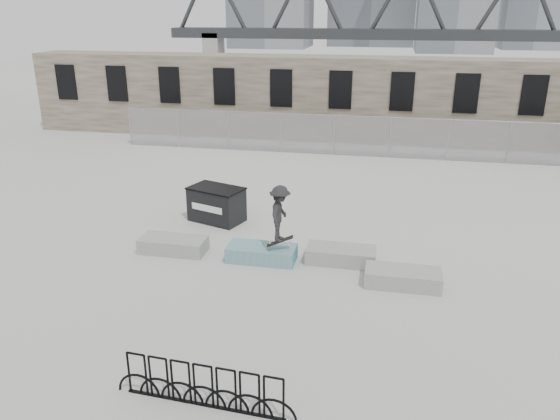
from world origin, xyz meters
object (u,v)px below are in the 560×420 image
object	(u,v)px
planter_center_left	(262,253)
planter_offset	(403,277)
dumpster	(217,204)
skateboarder	(280,214)
planter_far_left	(173,244)
bike_rack	(203,386)
planter_center_right	(341,254)

from	to	relation	value
planter_center_left	planter_offset	distance (m)	4.12
dumpster	skateboarder	size ratio (longest dim) A/B	1.15
planter_far_left	planter_offset	xyz separation A→B (m)	(6.82, -0.81, 0.00)
planter_offset	dumpster	bearing A→B (deg)	150.60
dumpster	planter_center_left	bearing A→B (deg)	-32.10
bike_rack	skateboarder	bearing A→B (deg)	88.17
planter_center_left	planter_offset	size ratio (longest dim) A/B	1.00
planter_center_right	skateboarder	bearing A→B (deg)	-163.97
planter_center_right	skateboarder	world-z (taller)	skateboarder
planter_far_left	bike_rack	world-z (taller)	bike_rack
dumpster	bike_rack	distance (m)	9.49
planter_far_left	planter_center_left	world-z (taller)	same
bike_rack	planter_center_right	bearing A→B (deg)	73.98
planter_center_right	dumpster	world-z (taller)	dumpster
planter_far_left	planter_center_right	xyz separation A→B (m)	(5.07, 0.28, 0.00)
planter_center_right	planter_center_left	bearing A→B (deg)	-171.46
planter_offset	bike_rack	bearing A→B (deg)	-123.41
planter_center_left	skateboarder	world-z (taller)	skateboarder
planter_far_left	planter_offset	world-z (taller)	same
planter_center_left	planter_offset	xyz separation A→B (m)	(4.05, -0.75, 0.00)
planter_far_left	dumpster	world-z (taller)	dumpster
planter_offset	planter_far_left	bearing A→B (deg)	173.20
planter_center_left	bike_rack	world-z (taller)	bike_rack
planter_center_right	bike_rack	xyz separation A→B (m)	(-1.91, -6.66, 0.19)
planter_far_left	skateboarder	world-z (taller)	skateboarder
planter_offset	dumpster	distance (m)	7.25
planter_center_left	dumpster	distance (m)	3.62
planter_offset	bike_rack	xyz separation A→B (m)	(-3.67, -5.56, 0.19)
planter_far_left	planter_center_left	xyz separation A→B (m)	(2.78, -0.06, 0.00)
planter_center_left	skateboarder	distance (m)	1.45
planter_center_left	dumpster	xyz separation A→B (m)	(-2.26, 2.80, 0.36)
planter_far_left	bike_rack	size ratio (longest dim) A/B	0.56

